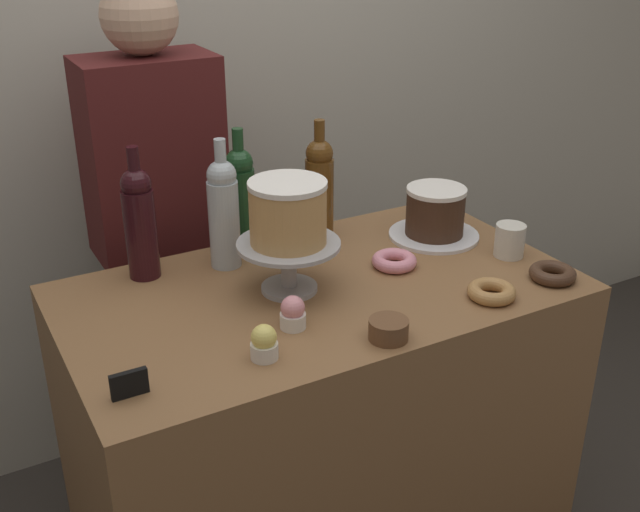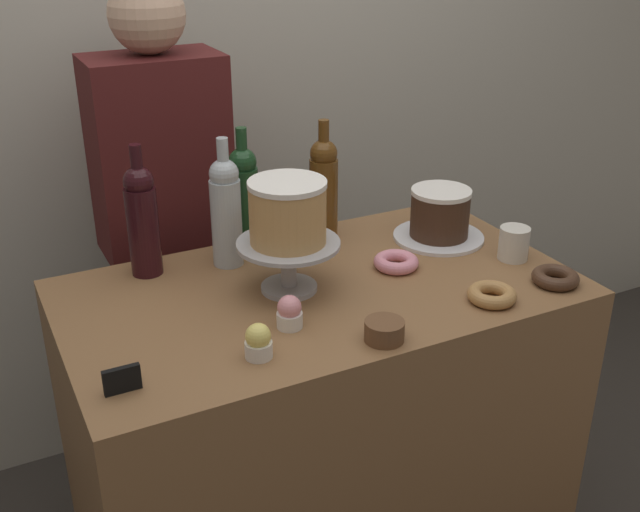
{
  "view_description": "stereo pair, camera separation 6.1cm",
  "coord_description": "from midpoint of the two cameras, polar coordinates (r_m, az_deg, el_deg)",
  "views": [
    {
      "loc": [
        -0.78,
        -1.41,
        1.77
      ],
      "look_at": [
        0.0,
        0.0,
        1.01
      ],
      "focal_mm": 42.97,
      "sensor_mm": 36.0,
      "label": 1
    },
    {
      "loc": [
        -0.73,
        -1.44,
        1.77
      ],
      "look_at": [
        0.0,
        0.0,
        1.01
      ],
      "focal_mm": 42.97,
      "sensor_mm": 36.0,
      "label": 2
    }
  ],
  "objects": [
    {
      "name": "white_layer_cake",
      "position": [
        1.72,
        -3.43,
        3.26
      ],
      "size": [
        0.18,
        0.18,
        0.15
      ],
      "color": "tan",
      "rests_on": "cake_stand_pedestal"
    },
    {
      "name": "chocolate_round_cake",
      "position": [
        2.07,
        7.75,
        3.34
      ],
      "size": [
        0.16,
        0.16,
        0.13
      ],
      "color": "#3D2619",
      "rests_on": "silver_serving_platter"
    },
    {
      "name": "cake_stand_pedestal",
      "position": [
        1.76,
        -3.33,
        -0.12
      ],
      "size": [
        0.24,
        0.24,
        0.12
      ],
      "color": "#B2B2B7",
      "rests_on": "display_counter"
    },
    {
      "name": "cookie_stack",
      "position": [
        1.6,
        4.03,
        -5.49
      ],
      "size": [
        0.08,
        0.08,
        0.04
      ],
      "color": "brown",
      "rests_on": "display_counter"
    },
    {
      "name": "wine_bottle_green",
      "position": [
        1.96,
        -6.83,
        4.31
      ],
      "size": [
        0.08,
        0.08,
        0.33
      ],
      "color": "#193D1E",
      "rests_on": "display_counter"
    },
    {
      "name": "back_wall",
      "position": [
        2.5,
        -11.26,
        13.79
      ],
      "size": [
        6.0,
        0.05,
        2.6
      ],
      "color": "#BCB7A8",
      "rests_on": "ground_plane"
    },
    {
      "name": "cupcake_lemon",
      "position": [
        1.53,
        -5.33,
        -6.48
      ],
      "size": [
        0.06,
        0.06,
        0.07
      ],
      "color": "white",
      "rests_on": "display_counter"
    },
    {
      "name": "wine_bottle_amber",
      "position": [
        2.02,
        -0.91,
        5.13
      ],
      "size": [
        0.08,
        0.08,
        0.33
      ],
      "color": "#5B3814",
      "rests_on": "display_counter"
    },
    {
      "name": "donut_maple",
      "position": [
        1.79,
        11.71,
        -2.63
      ],
      "size": [
        0.11,
        0.11,
        0.03
      ],
      "color": "#B27F47",
      "rests_on": "display_counter"
    },
    {
      "name": "donut_pink",
      "position": [
        1.91,
        4.64,
        -0.37
      ],
      "size": [
        0.11,
        0.11,
        0.03
      ],
      "color": "pink",
      "rests_on": "display_counter"
    },
    {
      "name": "wine_bottle_clear",
      "position": [
        1.88,
        -8.12,
        3.31
      ],
      "size": [
        0.08,
        0.08,
        0.33
      ],
      "color": "#B2BCC1",
      "rests_on": "display_counter"
    },
    {
      "name": "display_counter",
      "position": [
        2.07,
        -0.87,
        -13.89
      ],
      "size": [
        1.2,
        0.68,
        0.93
      ],
      "color": "brown",
      "rests_on": "ground_plane"
    },
    {
      "name": "barista_figure",
      "position": [
        2.27,
        -12.44,
        0.26
      ],
      "size": [
        0.36,
        0.22,
        1.6
      ],
      "color": "black",
      "rests_on": "ground_plane"
    },
    {
      "name": "wine_bottle_dark_red",
      "position": [
        1.86,
        -14.19,
        2.55
      ],
      "size": [
        0.08,
        0.08,
        0.33
      ],
      "color": "black",
      "rests_on": "display_counter"
    },
    {
      "name": "price_sign_chalkboard",
      "position": [
        1.47,
        -15.19,
        -9.2
      ],
      "size": [
        0.07,
        0.01,
        0.05
      ],
      "color": "black",
      "rests_on": "display_counter"
    },
    {
      "name": "silver_serving_platter",
      "position": [
        2.1,
        7.64,
        1.55
      ],
      "size": [
        0.24,
        0.24,
        0.01
      ],
      "color": "white",
      "rests_on": "display_counter"
    },
    {
      "name": "coffee_cup_ceramic",
      "position": [
        2.0,
        13.1,
        1.13
      ],
      "size": [
        0.08,
        0.08,
        0.09
      ],
      "color": "silver",
      "rests_on": "display_counter"
    },
    {
      "name": "cupcake_strawberry",
      "position": [
        1.63,
        -3.11,
        -4.28
      ],
      "size": [
        0.06,
        0.06,
        0.07
      ],
      "color": "white",
      "rests_on": "display_counter"
    },
    {
      "name": "donut_chocolate",
      "position": [
        1.91,
        16.06,
        -1.27
      ],
      "size": [
        0.11,
        0.11,
        0.03
      ],
      "color": "#472D1E",
      "rests_on": "display_counter"
    }
  ]
}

